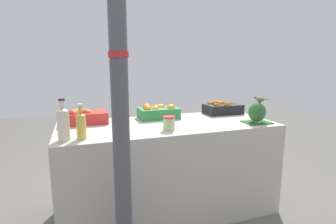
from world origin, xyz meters
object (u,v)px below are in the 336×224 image
Objects in this scene: orange_crate at (159,112)px; carrot_crate at (223,109)px; sparrow_bird at (260,99)px; broccoli_pile at (257,112)px; juice_bottle_golden at (81,125)px; support_pole at (119,77)px; pickle_jar at (169,123)px; apple_crate at (84,116)px; juice_bottle_cloudy at (63,123)px.

carrot_crate is at bearing -0.03° from orange_crate.
carrot_crate is at bearing -34.30° from sparrow_bird.
sparrow_bird reaches higher than broccoli_pile.
broccoli_pile is 2.03× the size of sparrow_bird.
juice_bottle_golden is at bearing -179.71° from broccoli_pile.
juice_bottle_golden is (-1.38, -0.49, 0.05)m from carrot_crate.
juice_bottle_golden is at bearing 120.42° from support_pole.
support_pole is 1.31m from sparrow_bird.
pickle_jar is at bearing 42.77° from support_pole.
pickle_jar is at bearing -36.26° from apple_crate.
pickle_jar is (0.75, 0.04, -0.07)m from juice_bottle_cloudy.
juice_bottle_golden is 2.23× the size of sparrow_bird.
orange_crate is 0.68m from carrot_crate.
sparrow_bird is (0.74, -0.48, 0.15)m from orange_crate.
orange_crate is at bearing 34.90° from juice_bottle_golden.
pickle_jar is at bearing 45.90° from sparrow_bird.
orange_crate is 3.36× the size of sparrow_bird.
apple_crate is at bearing 102.21° from support_pole.
orange_crate is 3.40× the size of pickle_jar.
juice_bottle_golden reaches higher than sparrow_bird.
juice_bottle_golden reaches higher than broccoli_pile.
orange_crate is at bearing 15.17° from sparrow_bird.
orange_crate is 1.00× the size of carrot_crate.
sparrow_bird is at bearing 16.71° from support_pole.
juice_bottle_golden is (-0.03, -0.48, 0.04)m from apple_crate.
sparrow_bird is at bearing -1.86° from pickle_jar.
orange_crate is 1.65× the size of broccoli_pile.
juice_bottle_cloudy reaches higher than pickle_jar.
sparrow_bird is (1.23, 0.37, -0.22)m from support_pole.
broccoli_pile is 2.06× the size of pickle_jar.
support_pole is 0.94m from apple_crate.
sparrow_bird is at bearing 0.40° from juice_bottle_cloudy.
sparrow_bird is (0.80, -0.03, 0.15)m from pickle_jar.
apple_crate is 1.00× the size of orange_crate.
support_pole reaches higher than broccoli_pile.
sparrow_bird is (1.41, -0.47, 0.15)m from apple_crate.
orange_crate is at bearing 60.05° from support_pole.
carrot_crate is 0.86m from pickle_jar.
sparrow_bird is (0.07, -0.48, 0.15)m from carrot_crate.
orange_crate is 0.87m from broccoli_pile.
sparrow_bird is at bearing -32.59° from orange_crate.
juice_bottle_golden is (-0.21, 0.36, -0.33)m from support_pole.
sparrow_bird reaches higher than orange_crate.
apple_crate is (-0.18, 0.84, -0.37)m from support_pole.
pickle_jar is (-0.06, -0.45, -0.01)m from orange_crate.
apple_crate reaches higher than pickle_jar.
support_pole is 22.88× the size of pickle_jar.
pickle_jar is (0.43, 0.40, -0.38)m from support_pole.
juice_bottle_cloudy is at bearing -105.96° from apple_crate.
juice_bottle_cloudy is at bearing -179.74° from broccoli_pile.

